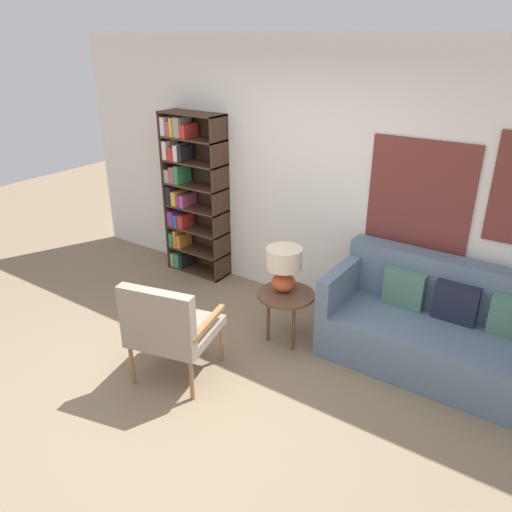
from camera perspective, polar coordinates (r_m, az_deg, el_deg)
name	(u,v)px	position (r m, az deg, el deg)	size (l,w,h in m)	color
ground_plane	(190,398)	(4.20, -7.57, -15.81)	(14.00, 14.00, 0.00)	#847056
wall_back	(322,179)	(5.05, 7.60, 8.67)	(6.40, 0.08, 2.70)	white
bookshelf	(189,191)	(5.90, -7.65, 7.35)	(0.77, 0.30, 1.90)	#422B1E
armchair	(168,325)	(4.11, -10.02, -7.82)	(0.76, 0.77, 0.92)	olive
couch	(448,333)	(4.62, 21.05, -8.25)	(2.04, 0.87, 0.91)	slate
side_table	(286,299)	(4.59, 3.42, -4.89)	(0.53, 0.53, 0.51)	brown
table_lamp	(284,265)	(4.51, 3.21, -1.07)	(0.33, 0.33, 0.42)	#C65128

